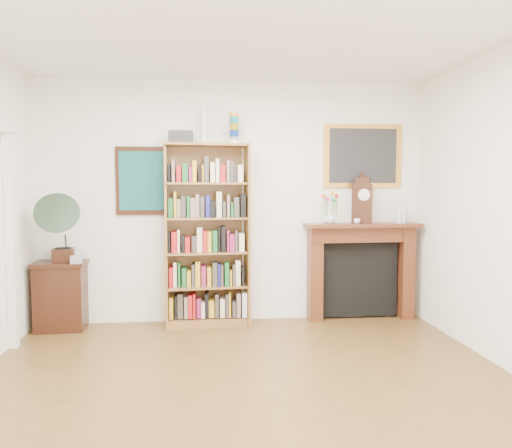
# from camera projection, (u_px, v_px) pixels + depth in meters

# --- Properties ---
(room) EXTENTS (4.51, 5.01, 2.81)m
(room) POSITION_uv_depth(u_px,v_px,m) (253.00, 214.00, 3.37)
(room) COLOR #573A1A
(room) RESTS_ON ground
(teal_poster) EXTENTS (0.58, 0.04, 0.78)m
(teal_poster) POSITION_uv_depth(u_px,v_px,m) (141.00, 181.00, 5.71)
(teal_poster) COLOR black
(teal_poster) RESTS_ON back_wall
(small_picture) EXTENTS (0.26, 0.04, 0.30)m
(small_picture) POSITION_uv_depth(u_px,v_px,m) (233.00, 120.00, 5.76)
(small_picture) COLOR white
(small_picture) RESTS_ON back_wall
(gilt_painting) EXTENTS (0.95, 0.04, 0.75)m
(gilt_painting) POSITION_uv_depth(u_px,v_px,m) (363.00, 156.00, 5.95)
(gilt_painting) COLOR gold
(gilt_painting) RESTS_ON back_wall
(bookshelf) EXTENTS (0.98, 0.41, 2.38)m
(bookshelf) POSITION_uv_depth(u_px,v_px,m) (207.00, 225.00, 5.65)
(bookshelf) COLOR brown
(bookshelf) RESTS_ON floor
(side_cabinet) EXTENTS (0.57, 0.42, 0.76)m
(side_cabinet) POSITION_uv_depth(u_px,v_px,m) (61.00, 296.00, 5.51)
(side_cabinet) COLOR black
(side_cabinet) RESTS_ON floor
(fireplace) EXTENTS (1.37, 0.36, 1.15)m
(fireplace) POSITION_uv_depth(u_px,v_px,m) (360.00, 263.00, 5.96)
(fireplace) COLOR #491D11
(fireplace) RESTS_ON floor
(gramophone) EXTENTS (0.57, 0.66, 0.76)m
(gramophone) POSITION_uv_depth(u_px,v_px,m) (59.00, 224.00, 5.37)
(gramophone) COLOR black
(gramophone) RESTS_ON side_cabinet
(cd_stack) EXTENTS (0.14, 0.14, 0.08)m
(cd_stack) POSITION_uv_depth(u_px,v_px,m) (76.00, 259.00, 5.39)
(cd_stack) COLOR silver
(cd_stack) RESTS_ON side_cabinet
(mantel_clock) EXTENTS (0.26, 0.21, 0.54)m
(mantel_clock) POSITION_uv_depth(u_px,v_px,m) (362.00, 201.00, 5.89)
(mantel_clock) COLOR black
(mantel_clock) RESTS_ON fireplace
(flower_vase) EXTENTS (0.17, 0.17, 0.14)m
(flower_vase) POSITION_uv_depth(u_px,v_px,m) (330.00, 217.00, 5.83)
(flower_vase) COLOR silver
(flower_vase) RESTS_ON fireplace
(teacup) EXTENTS (0.08, 0.08, 0.06)m
(teacup) POSITION_uv_depth(u_px,v_px,m) (357.00, 221.00, 5.80)
(teacup) COLOR silver
(teacup) RESTS_ON fireplace
(bottle_left) EXTENTS (0.07, 0.07, 0.24)m
(bottle_left) POSITION_uv_depth(u_px,v_px,m) (399.00, 213.00, 5.91)
(bottle_left) COLOR silver
(bottle_left) RESTS_ON fireplace
(bottle_right) EXTENTS (0.06, 0.06, 0.20)m
(bottle_right) POSITION_uv_depth(u_px,v_px,m) (404.00, 215.00, 5.92)
(bottle_right) COLOR silver
(bottle_right) RESTS_ON fireplace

